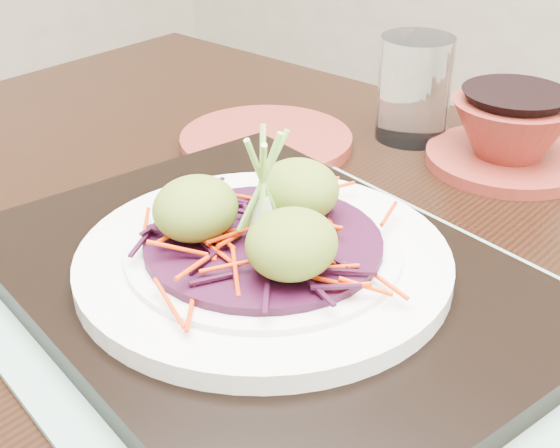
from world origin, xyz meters
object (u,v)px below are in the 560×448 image
Objects in this scene: white_plate at (264,259)px; terracotta_bowl_set at (510,137)px; terracotta_side_plate at (266,141)px; serving_tray at (264,281)px; water_glass at (414,88)px; dining_table at (313,375)px.

terracotta_bowl_set is at bearing 80.50° from white_plate.
terracotta_bowl_set is at bearing 25.58° from terracotta_side_plate.
serving_tray is at bearing -53.13° from terracotta_side_plate.
terracotta_bowl_set is (0.05, 0.33, -0.00)m from white_plate.
serving_tray is at bearing -80.42° from water_glass.
terracotta_side_plate reaches higher than dining_table.
dining_table is at bearing -75.91° from water_glass.
water_glass is (-0.06, 0.33, 0.04)m from serving_tray.
serving_tray is 1.96× the size of terracotta_bowl_set.
white_plate reaches higher than terracotta_side_plate.
terracotta_side_plate is at bearing -134.16° from water_glass.
terracotta_bowl_set reaches higher than white_plate.
terracotta_bowl_set is (0.11, -0.01, -0.02)m from water_glass.
terracotta_side_plate is 0.16m from water_glass.
serving_tray is 2.31× the size of terracotta_side_plate.
terracotta_bowl_set is (0.05, 0.33, 0.02)m from serving_tray.
dining_table is 0.34m from water_glass.
serving_tray reaches higher than dining_table.
water_glass is at bearing 108.66° from dining_table.
terracotta_side_plate is at bearing 126.87° from white_plate.
terracotta_bowl_set is (0.04, 0.28, 0.13)m from dining_table.
white_plate is (-0.02, -0.04, 0.13)m from dining_table.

